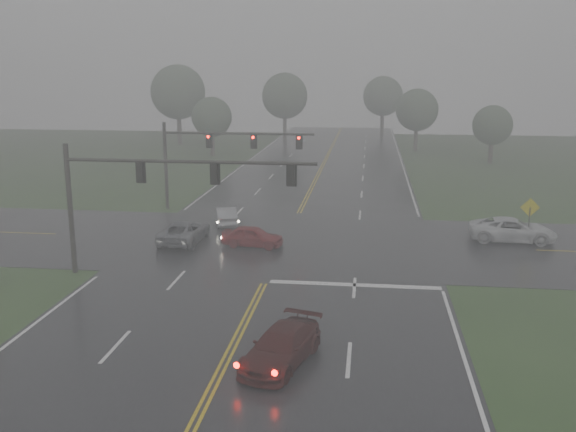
# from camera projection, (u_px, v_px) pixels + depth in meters

# --- Properties ---
(main_road) EXTENTS (18.00, 160.00, 0.02)m
(main_road) POSITION_uv_depth(u_px,v_px,m) (280.00, 251.00, 37.77)
(main_road) COLOR black
(main_road) RESTS_ON ground
(cross_street) EXTENTS (120.00, 14.00, 0.02)m
(cross_street) POSITION_uv_depth(u_px,v_px,m) (285.00, 242.00, 39.70)
(cross_street) COLOR black
(cross_street) RESTS_ON ground
(stop_bar) EXTENTS (8.50, 0.50, 0.01)m
(stop_bar) POSITION_uv_depth(u_px,v_px,m) (355.00, 285.00, 31.81)
(stop_bar) COLOR silver
(stop_bar) RESTS_ON ground
(sedan_maroon) EXTENTS (3.01, 4.82, 1.30)m
(sedan_maroon) POSITION_uv_depth(u_px,v_px,m) (281.00, 364.00, 23.40)
(sedan_maroon) COLOR #380B0A
(sedan_maroon) RESTS_ON ground
(sedan_red) EXTENTS (3.85, 1.90, 1.26)m
(sedan_red) POSITION_uv_depth(u_px,v_px,m) (253.00, 247.00, 38.68)
(sedan_red) COLOR maroon
(sedan_red) RESTS_ON ground
(sedan_silver) EXTENTS (2.42, 4.05, 1.26)m
(sedan_silver) POSITION_uv_depth(u_px,v_px,m) (226.00, 225.00, 44.07)
(sedan_silver) COLOR #929499
(sedan_silver) RESTS_ON ground
(car_grey) EXTENTS (2.40, 4.92, 1.35)m
(car_grey) POSITION_uv_depth(u_px,v_px,m) (185.00, 242.00, 39.61)
(car_grey) COLOR #5A5C62
(car_grey) RESTS_ON ground
(pickup_white) EXTENTS (5.33, 2.66, 1.45)m
(pickup_white) POSITION_uv_depth(u_px,v_px,m) (512.00, 241.00, 39.86)
(pickup_white) COLOR silver
(pickup_white) RESTS_ON ground
(signal_gantry_near) EXTENTS (12.91, 0.30, 6.81)m
(signal_gantry_near) POSITION_uv_depth(u_px,v_px,m) (144.00, 184.00, 32.27)
(signal_gantry_near) COLOR black
(signal_gantry_near) RESTS_ON ground
(signal_gantry_far) EXTENTS (11.38, 0.33, 6.58)m
(signal_gantry_far) POSITION_uv_depth(u_px,v_px,m) (210.00, 149.00, 47.73)
(signal_gantry_far) COLOR black
(signal_gantry_far) RESTS_ON ground
(sign_diamond_east) EXTENTS (1.17, 0.10, 2.81)m
(sign_diamond_east) POSITION_uv_depth(u_px,v_px,m) (530.00, 213.00, 39.11)
(sign_diamond_east) COLOR black
(sign_diamond_east) RESTS_ON ground
(tree_nw_a) EXTENTS (4.86, 4.86, 7.14)m
(tree_nw_a) POSITION_uv_depth(u_px,v_px,m) (212.00, 117.00, 77.51)
(tree_nw_a) COLOR #352A22
(tree_nw_a) RESTS_ON ground
(tree_ne_a) EXTENTS (5.42, 5.42, 7.96)m
(tree_ne_a) POSITION_uv_depth(u_px,v_px,m) (417.00, 110.00, 82.17)
(tree_ne_a) COLOR #352A22
(tree_ne_a) RESTS_ON ground
(tree_n_mid) EXTENTS (6.72, 6.72, 9.86)m
(tree_n_mid) POSITION_uv_depth(u_px,v_px,m) (285.00, 96.00, 93.95)
(tree_n_mid) COLOR #352A22
(tree_n_mid) RESTS_ON ground
(tree_e_near) EXTENTS (4.42, 4.42, 6.49)m
(tree_e_near) POSITION_uv_depth(u_px,v_px,m) (492.00, 125.00, 71.51)
(tree_e_near) COLOR #352A22
(tree_e_near) RESTS_ON ground
(tree_nw_b) EXTENTS (7.49, 7.49, 11.00)m
(tree_nw_b) POSITION_uv_depth(u_px,v_px,m) (178.00, 92.00, 88.23)
(tree_nw_b) COLOR #352A22
(tree_nw_b) RESTS_ON ground
(tree_n_far) EXTENTS (6.31, 6.31, 9.27)m
(tree_n_far) POSITION_uv_depth(u_px,v_px,m) (383.00, 96.00, 102.11)
(tree_n_far) COLOR #352A22
(tree_n_far) RESTS_ON ground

